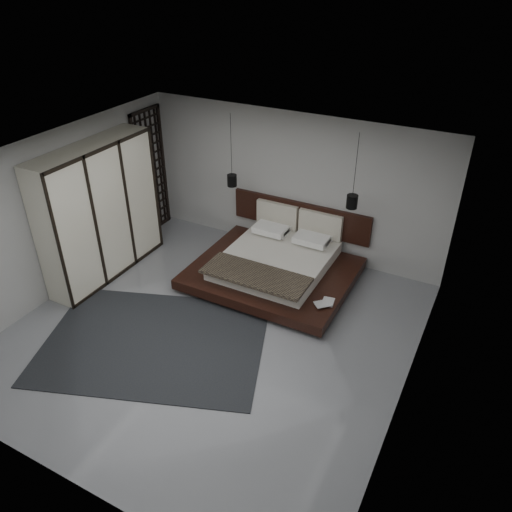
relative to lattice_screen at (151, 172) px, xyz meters
The scene contains 14 objects.
floor 4.05m from the lattice_screen, 39.71° to the right, with size 6.00×6.00×0.00m, color gray.
ceiling 4.12m from the lattice_screen, 39.71° to the right, with size 6.00×6.00×0.00m, color white.
wall_back 3.00m from the lattice_screen, 10.56° to the left, with size 6.00×6.00×0.00m, color #ADAEAB.
wall_front 6.20m from the lattice_screen, 61.57° to the right, with size 6.00×6.00×0.00m, color #ADAEAB.
wall_left 2.45m from the lattice_screen, 91.17° to the right, with size 6.00×6.00×0.00m, color #ADAEAB.
wall_right 6.44m from the lattice_screen, 22.38° to the right, with size 6.00×6.00×0.00m, color #ADAEAB.
lattice_screen is the anchor object (origin of this frame).
bed 3.36m from the lattice_screen, ahead, with size 2.84×2.42×1.09m.
book_lower 4.61m from the lattice_screen, 15.58° to the right, with size 0.19×0.26×0.02m, color #99724C.
book_upper 4.59m from the lattice_screen, 16.03° to the right, with size 0.20×0.27×0.02m, color #99724C.
pendant_left 2.01m from the lattice_screen, ahead, with size 0.18×0.18×1.37m.
pendant_right 4.34m from the lattice_screen, ahead, with size 0.19×0.19×1.30m.
wardrobe 1.83m from the lattice_screen, 82.07° to the right, with size 0.59×2.52×2.47m.
rug 4.04m from the lattice_screen, 53.47° to the right, with size 3.38×2.42×0.01m, color black.
Camera 1 is at (3.49, -5.14, 5.22)m, focal length 35.00 mm.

